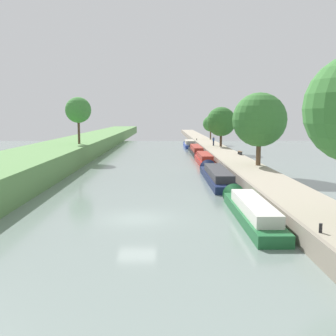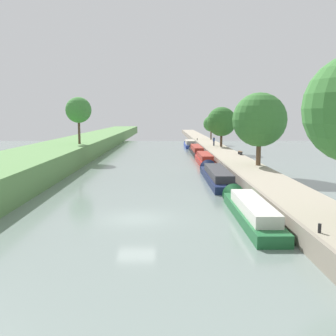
{
  "view_description": "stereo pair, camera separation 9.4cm",
  "coord_description": "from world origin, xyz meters",
  "px_view_note": "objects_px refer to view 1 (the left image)",
  "views": [
    {
      "loc": [
        1.79,
        -25.07,
        6.68
      ],
      "look_at": [
        2.23,
        17.5,
        1.0
      ],
      "focal_mm": 41.99,
      "sensor_mm": 36.0,
      "label": 1
    },
    {
      "loc": [
        1.88,
        -25.07,
        6.68
      ],
      "look_at": [
        2.23,
        17.5,
        1.0
      ],
      "focal_mm": 41.99,
      "sensor_mm": 36.0,
      "label": 2
    }
  ],
  "objects_px": {
    "person_walking": "(214,141)",
    "mooring_bollard_near": "(321,228)",
    "narrowboat_navy": "(216,175)",
    "narrowboat_red": "(204,159)",
    "narrowboat_black": "(196,150)",
    "park_bench": "(240,152)",
    "narrowboat_blue": "(189,144)",
    "mooring_bollard_far": "(197,139)",
    "narrowboat_green": "(250,209)"
  },
  "relations": [
    {
      "from": "narrowboat_green",
      "to": "park_bench",
      "type": "relative_size",
      "value": 8.23
    },
    {
      "from": "narrowboat_green",
      "to": "narrowboat_red",
      "type": "relative_size",
      "value": 0.98
    },
    {
      "from": "narrowboat_blue",
      "to": "person_walking",
      "type": "relative_size",
      "value": 6.41
    },
    {
      "from": "narrowboat_navy",
      "to": "narrowboat_red",
      "type": "distance_m",
      "value": 14.72
    },
    {
      "from": "mooring_bollard_far",
      "to": "park_bench",
      "type": "bearing_deg",
      "value": -84.01
    },
    {
      "from": "narrowboat_blue",
      "to": "narrowboat_green",
      "type": "bearing_deg",
      "value": -89.79
    },
    {
      "from": "narrowboat_navy",
      "to": "mooring_bollard_near",
      "type": "relative_size",
      "value": 33.49
    },
    {
      "from": "narrowboat_black",
      "to": "mooring_bollard_far",
      "type": "relative_size",
      "value": 36.1
    },
    {
      "from": "mooring_bollard_near",
      "to": "mooring_bollard_far",
      "type": "height_order",
      "value": "same"
    },
    {
      "from": "narrowboat_black",
      "to": "narrowboat_blue",
      "type": "relative_size",
      "value": 1.53
    },
    {
      "from": "narrowboat_green",
      "to": "park_bench",
      "type": "height_order",
      "value": "park_bench"
    },
    {
      "from": "park_bench",
      "to": "narrowboat_green",
      "type": "bearing_deg",
      "value": -99.69
    },
    {
      "from": "narrowboat_red",
      "to": "mooring_bollard_far",
      "type": "distance_m",
      "value": 33.59
    },
    {
      "from": "person_walking",
      "to": "mooring_bollard_far",
      "type": "xyz_separation_m",
      "value": [
        -1.77,
        15.98,
        -0.65
      ]
    },
    {
      "from": "narrowboat_blue",
      "to": "mooring_bollard_far",
      "type": "distance_m",
      "value": 4.92
    },
    {
      "from": "narrowboat_black",
      "to": "narrowboat_blue",
      "type": "distance_m",
      "value": 13.56
    },
    {
      "from": "narrowboat_navy",
      "to": "person_walking",
      "type": "relative_size",
      "value": 9.08
    },
    {
      "from": "narrowboat_navy",
      "to": "narrowboat_red",
      "type": "relative_size",
      "value": 1.19
    },
    {
      "from": "person_walking",
      "to": "narrowboat_red",
      "type": "bearing_deg",
      "value": -101.45
    },
    {
      "from": "narrowboat_navy",
      "to": "mooring_bollard_far",
      "type": "distance_m",
      "value": 48.29
    },
    {
      "from": "narrowboat_black",
      "to": "narrowboat_blue",
      "type": "xyz_separation_m",
      "value": [
        -0.32,
        13.56,
        0.05
      ]
    },
    {
      "from": "narrowboat_red",
      "to": "narrowboat_black",
      "type": "bearing_deg",
      "value": 89.56
    },
    {
      "from": "narrowboat_blue",
      "to": "narrowboat_navy",
      "type": "bearing_deg",
      "value": -90.03
    },
    {
      "from": "narrowboat_green",
      "to": "narrowboat_black",
      "type": "distance_m",
      "value": 45.34
    },
    {
      "from": "narrowboat_green",
      "to": "mooring_bollard_near",
      "type": "bearing_deg",
      "value": -76.28
    },
    {
      "from": "narrowboat_green",
      "to": "mooring_bollard_far",
      "type": "xyz_separation_m",
      "value": [
        1.76,
        63.33,
        0.83
      ]
    },
    {
      "from": "narrowboat_red",
      "to": "narrowboat_blue",
      "type": "bearing_deg",
      "value": 90.4
    },
    {
      "from": "person_walking",
      "to": "park_bench",
      "type": "xyz_separation_m",
      "value": [
        1.67,
        -16.86,
        -0.53
      ]
    },
    {
      "from": "person_walking",
      "to": "mooring_bollard_near",
      "type": "height_order",
      "value": "person_walking"
    },
    {
      "from": "narrowboat_green",
      "to": "person_walking",
      "type": "height_order",
      "value": "person_walking"
    },
    {
      "from": "narrowboat_red",
      "to": "mooring_bollard_far",
      "type": "height_order",
      "value": "mooring_bollard_far"
    },
    {
      "from": "narrowboat_red",
      "to": "person_walking",
      "type": "distance_m",
      "value": 17.96
    },
    {
      "from": "narrowboat_green",
      "to": "park_bench",
      "type": "xyz_separation_m",
      "value": [
        5.21,
        30.49,
        0.95
      ]
    },
    {
      "from": "narrowboat_blue",
      "to": "mooring_bollard_far",
      "type": "relative_size",
      "value": 23.64
    },
    {
      "from": "narrowboat_black",
      "to": "narrowboat_red",
      "type": "bearing_deg",
      "value": -90.44
    },
    {
      "from": "narrowboat_red",
      "to": "mooring_bollard_near",
      "type": "bearing_deg",
      "value": -87.24
    },
    {
      "from": "narrowboat_black",
      "to": "mooring_bollard_far",
      "type": "distance_m",
      "value": 18.09
    },
    {
      "from": "person_walking",
      "to": "park_bench",
      "type": "height_order",
      "value": "person_walking"
    },
    {
      "from": "narrowboat_blue",
      "to": "park_bench",
      "type": "distance_m",
      "value": 28.93
    },
    {
      "from": "narrowboat_navy",
      "to": "narrowboat_red",
      "type": "height_order",
      "value": "narrowboat_red"
    },
    {
      "from": "narrowboat_blue",
      "to": "mooring_bollard_near",
      "type": "bearing_deg",
      "value": -88.28
    },
    {
      "from": "narrowboat_navy",
      "to": "mooring_bollard_near",
      "type": "xyz_separation_m",
      "value": [
        2.01,
        -22.31,
        0.83
      ]
    },
    {
      "from": "narrowboat_red",
      "to": "person_walking",
      "type": "bearing_deg",
      "value": 78.55
    },
    {
      "from": "narrowboat_black",
      "to": "mooring_bollard_near",
      "type": "xyz_separation_m",
      "value": [
        1.66,
        -52.56,
        0.84
      ]
    },
    {
      "from": "narrowboat_blue",
      "to": "mooring_bollard_far",
      "type": "xyz_separation_m",
      "value": [
        1.98,
        4.43,
        0.79
      ]
    },
    {
      "from": "narrowboat_black",
      "to": "mooring_bollard_far",
      "type": "xyz_separation_m",
      "value": [
        1.66,
        17.99,
        0.84
      ]
    },
    {
      "from": "narrowboat_green",
      "to": "narrowboat_blue",
      "type": "bearing_deg",
      "value": 90.21
    },
    {
      "from": "park_bench",
      "to": "narrowboat_black",
      "type": "bearing_deg",
      "value": 108.99
    },
    {
      "from": "narrowboat_red",
      "to": "mooring_bollard_far",
      "type": "xyz_separation_m",
      "value": [
        1.78,
        33.53,
        0.78
      ]
    },
    {
      "from": "mooring_bollard_far",
      "to": "park_bench",
      "type": "relative_size",
      "value": 0.3
    }
  ]
}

